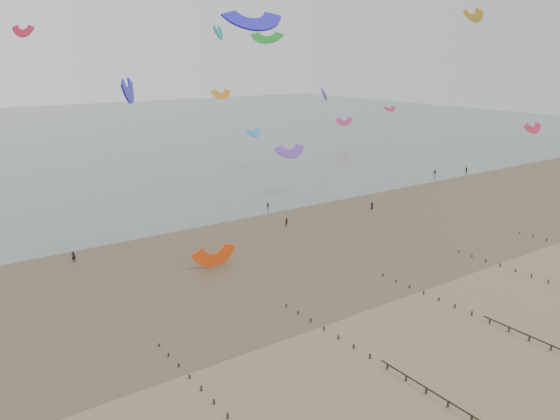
{
  "coord_description": "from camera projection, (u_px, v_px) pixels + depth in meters",
  "views": [
    {
      "loc": [
        -52.76,
        -41.76,
        32.17
      ],
      "look_at": [
        -3.81,
        28.0,
        8.0
      ],
      "focal_mm": 35.0,
      "sensor_mm": 36.0,
      "label": 1
    }
  ],
  "objects": [
    {
      "name": "kites_airborne",
      "position": [
        140.0,
        104.0,
        135.98
      ],
      "size": [
        248.82,
        121.83,
        40.28
      ],
      "color": "orange",
      "rests_on": "ground"
    },
    {
      "name": "grounded_kite",
      "position": [
        215.0,
        266.0,
        86.63
      ],
      "size": [
        6.45,
        5.03,
        3.55
      ],
      "primitive_type": null,
      "rotation": [
        1.54,
        0.0,
        -0.0
      ],
      "color": "#EE440F",
      "rests_on": "ground"
    },
    {
      "name": "sea_and_shore",
      "position": [
        258.0,
        246.0,
        95.65
      ],
      "size": [
        500.0,
        665.0,
        0.03
      ],
      "color": "#475654",
      "rests_on": "ground"
    },
    {
      "name": "ground",
      "position": [
        428.0,
        313.0,
        70.81
      ],
      "size": [
        500.0,
        500.0,
        0.0
      ],
      "primitive_type": "plane",
      "color": "brown",
      "rests_on": "ground"
    },
    {
      "name": "kitesurfer_lead",
      "position": [
        74.0,
        257.0,
        87.96
      ],
      "size": [
        0.81,
        0.76,
        1.86
      ],
      "primitive_type": "imported",
      "rotation": [
        0.0,
        0.0,
        2.51
      ],
      "color": "black",
      "rests_on": "ground"
    },
    {
      "name": "kitesurfers",
      "position": [
        341.0,
        202.0,
        121.33
      ],
      "size": [
        141.23,
        24.31,
        1.75
      ],
      "color": "black",
      "rests_on": "ground"
    }
  ]
}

